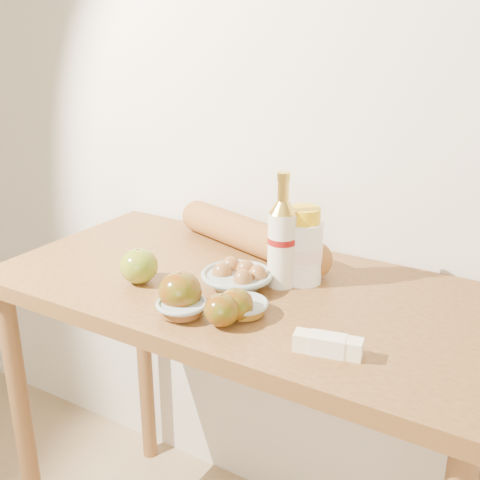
% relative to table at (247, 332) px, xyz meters
% --- Properties ---
extents(back_wall, '(3.50, 0.02, 2.60)m').
position_rel_table_xyz_m(back_wall, '(0.00, 0.33, 0.52)').
color(back_wall, silver).
rests_on(back_wall, ground).
extents(table, '(1.20, 0.60, 0.90)m').
position_rel_table_xyz_m(table, '(0.00, 0.00, 0.00)').
color(table, olive).
rests_on(table, ground).
extents(bourbon_bottle, '(0.08, 0.08, 0.27)m').
position_rel_table_xyz_m(bourbon_bottle, '(0.07, 0.04, 0.23)').
color(bourbon_bottle, silver).
rests_on(bourbon_bottle, table).
extents(cream_bottle, '(0.10, 0.10, 0.18)m').
position_rel_table_xyz_m(cream_bottle, '(0.10, 0.08, 0.21)').
color(cream_bottle, white).
rests_on(cream_bottle, table).
extents(egg_bowl, '(0.19, 0.19, 0.06)m').
position_rel_table_xyz_m(egg_bowl, '(-0.01, -0.02, 0.15)').
color(egg_bowl, '#8E9B97').
rests_on(egg_bowl, table).
extents(baguette, '(0.54, 0.24, 0.09)m').
position_rel_table_xyz_m(baguette, '(-0.10, 0.19, 0.17)').
color(baguette, '#B17336').
rests_on(baguette, table).
extents(apple_yellowgreen, '(0.09, 0.09, 0.08)m').
position_rel_table_xyz_m(apple_yellowgreen, '(-0.22, -0.12, 0.16)').
color(apple_yellowgreen, olive).
rests_on(apple_yellowgreen, table).
extents(apple_redgreen_front, '(0.11, 0.11, 0.08)m').
position_rel_table_xyz_m(apple_redgreen_front, '(-0.06, -0.18, 0.17)').
color(apple_redgreen_front, maroon).
rests_on(apple_redgreen_front, table).
extents(apple_redgreen_right, '(0.08, 0.08, 0.07)m').
position_rel_table_xyz_m(apple_redgreen_right, '(0.07, -0.16, 0.16)').
color(apple_redgreen_right, maroon).
rests_on(apple_redgreen_right, table).
extents(sugar_bowl, '(0.13, 0.13, 0.03)m').
position_rel_table_xyz_m(sugar_bowl, '(-0.04, -0.20, 0.14)').
color(sugar_bowl, '#97A59F').
rests_on(sugar_bowl, table).
extents(syrup_bowl, '(0.12, 0.12, 0.03)m').
position_rel_table_xyz_m(syrup_bowl, '(0.07, -0.13, 0.14)').
color(syrup_bowl, '#94A19D').
rests_on(syrup_bowl, table).
extents(butter_stick, '(0.13, 0.06, 0.04)m').
position_rel_table_xyz_m(butter_stick, '(0.28, -0.18, 0.14)').
color(butter_stick, '#FFF6C5').
rests_on(butter_stick, table).
extents(apple_extra, '(0.08, 0.08, 0.07)m').
position_rel_table_xyz_m(apple_extra, '(0.06, -0.19, 0.16)').
color(apple_extra, maroon).
rests_on(apple_extra, table).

